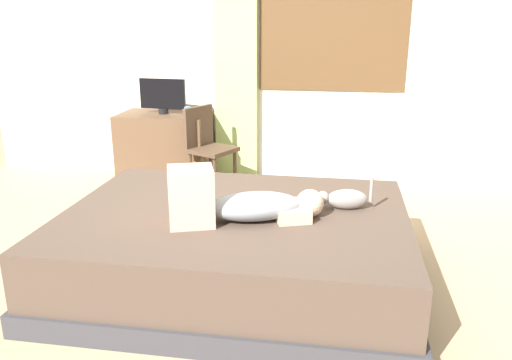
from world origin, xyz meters
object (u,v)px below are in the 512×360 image
tv_monitor (163,96)px  chair_by_desk (207,144)px  person_lying (239,203)px  cup (188,112)px  bed (236,247)px  cat (344,199)px  desk (166,149)px

tv_monitor → chair_by_desk: size_ratio=0.56×
person_lying → cup: 2.16m
bed → person_lying: size_ratio=2.38×
cup → person_lying: bearing=-65.4°
person_lying → cat: bearing=26.1°
person_lying → cat: person_lying is taller
person_lying → tv_monitor: 2.43m
chair_by_desk → tv_monitor: bearing=152.2°
cup → chair_by_desk: chair_by_desk is taller
desk → tv_monitor: bearing=180.0°
person_lying → desk: person_lying is taller
cat → tv_monitor: tv_monitor is taller
bed → tv_monitor: (-1.14, 1.95, 0.68)m
bed → chair_by_desk: chair_by_desk is taller
chair_by_desk → cup: bearing=148.2°
person_lying → tv_monitor: bearing=119.6°
chair_by_desk → cat: bearing=-49.4°
bed → cup: (-0.84, 1.81, 0.55)m
desk → chair_by_desk: 0.59m
desk → cup: bearing=-24.7°
desk → chair_by_desk: size_ratio=1.05×
tv_monitor → chair_by_desk: tv_monitor is taller
person_lying → desk: bearing=119.6°
cat → desk: desk is taller
cat → cup: size_ratio=3.59×
person_lying → chair_by_desk: (-0.68, 1.83, -0.09)m
person_lying → tv_monitor: (-1.19, 2.10, 0.32)m
desk → tv_monitor: 0.55m
desk → cat: bearing=-44.6°
person_lying → tv_monitor: tv_monitor is taller
cat → cup: (-1.52, 1.65, 0.23)m
person_lying → desk: size_ratio=1.03×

